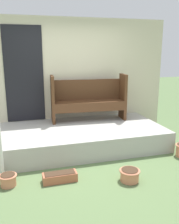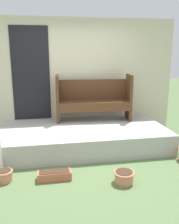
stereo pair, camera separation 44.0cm
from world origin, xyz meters
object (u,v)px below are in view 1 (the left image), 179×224
Objects in this scene: bench at (89,97)px; flower_pot_middle at (130,175)px; flower_pot_left at (8,179)px; planter_box_rect at (60,177)px.

bench is 2.21m from flower_pot_middle.
flower_pot_middle is (0.05, -2.06, -0.81)m from bench.
flower_pot_left is at bearing -130.88° from bench.
bench reaches higher than flower_pot_left.
bench is 2.53m from flower_pot_left.
planter_box_rect is at bearing 164.33° from flower_pot_middle.
bench is 2.18m from planter_box_rect.
flower_pot_left is (-1.70, -1.69, -0.81)m from bench.
flower_pot_middle is at bearing -11.86° from flower_pot_left.
flower_pot_left is at bearing 173.49° from planter_box_rect.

